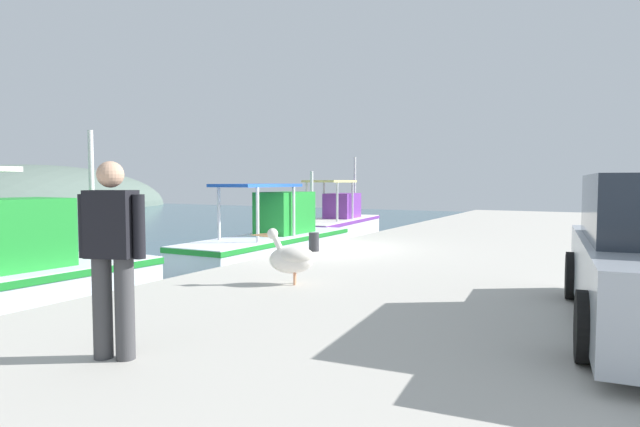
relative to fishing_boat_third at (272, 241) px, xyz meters
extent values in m
cube|color=#BCB7AD|center=(-1.67, -7.06, -0.26)|extent=(36.00, 10.00, 0.80)
ellipsoid|color=#596B60|center=(18.27, 37.12, -0.66)|extent=(25.59, 9.95, 5.02)
ellipsoid|color=#596B60|center=(15.60, 34.83, -0.66)|extent=(25.99, 13.84, 7.53)
cube|color=#1E8C2D|center=(-6.80, 0.73, 0.77)|extent=(1.86, 1.32, 1.18)
cylinder|color=silver|center=(-5.20, 0.64, 1.40)|extent=(0.10, 0.10, 2.43)
cube|color=white|center=(-0.13, 0.00, -0.25)|extent=(6.33, 1.76, 0.82)
cube|color=#1E8C2D|center=(-0.13, 0.00, 0.08)|extent=(6.37, 1.80, 0.12)
cube|color=#1E8C2D|center=(0.66, 0.01, 0.75)|extent=(1.78, 1.03, 1.18)
cylinder|color=silver|center=(-1.54, -0.61, 0.83)|extent=(0.08, 0.08, 1.34)
cylinder|color=silver|center=(-1.55, 0.58, 0.83)|extent=(0.08, 0.08, 1.34)
cylinder|color=silver|center=(0.16, -0.59, 0.83)|extent=(0.08, 0.08, 1.34)
cylinder|color=silver|center=(0.15, 0.59, 0.83)|extent=(0.08, 0.08, 1.34)
cube|color=#1E4CB2|center=(-0.69, -0.01, 1.54)|extent=(2.57, 1.27, 0.08)
cylinder|color=silver|center=(2.24, 0.02, 1.06)|extent=(0.10, 0.10, 1.80)
torus|color=orange|center=(0.66, 0.57, 0.75)|extent=(0.54, 0.11, 0.54)
cube|color=white|center=(5.78, 0.99, -0.22)|extent=(6.07, 2.25, 0.87)
cube|color=#723399|center=(5.78, 0.99, 0.14)|extent=(6.11, 2.30, 0.12)
cube|color=#723399|center=(6.52, 1.06, 0.70)|extent=(1.75, 1.17, 0.96)
cylinder|color=silver|center=(4.51, 0.27, 0.91)|extent=(0.08, 0.08, 1.40)
cylinder|color=silver|center=(4.39, 1.45, 0.91)|extent=(0.08, 0.08, 1.40)
cylinder|color=silver|center=(6.10, 0.42, 0.91)|extent=(0.08, 0.08, 1.40)
cylinder|color=silver|center=(5.99, 1.60, 0.91)|extent=(0.08, 0.08, 1.40)
cube|color=#D8CC72|center=(5.25, 0.94, 1.65)|extent=(2.51, 1.47, 0.08)
cylinder|color=silver|center=(7.99, 1.20, 1.44)|extent=(0.10, 0.10, 2.46)
cylinder|color=tan|center=(-5.37, -4.01, 0.25)|extent=(0.04, 0.04, 0.22)
cylinder|color=tan|center=(-5.48, -4.06, 0.25)|extent=(0.04, 0.04, 0.22)
ellipsoid|color=white|center=(-5.44, -3.99, 0.50)|extent=(0.57, 0.72, 0.40)
ellipsoid|color=silver|center=(-5.42, -4.04, 0.56)|extent=(0.57, 0.65, 0.28)
cylinder|color=white|center=(-5.53, -3.82, 0.72)|extent=(0.17, 0.21, 0.27)
sphere|color=white|center=(-5.57, -3.75, 0.88)|extent=(0.22, 0.22, 0.16)
cone|color=#F2B272|center=(-5.66, -3.57, 0.86)|extent=(0.20, 0.30, 0.07)
cylinder|color=#3F3F42|center=(-8.82, -4.44, 0.57)|extent=(0.16, 0.16, 0.86)
cylinder|color=#3F3F42|center=(-8.89, -4.25, 0.57)|extent=(0.16, 0.16, 0.86)
cube|color=black|center=(-8.85, -4.35, 1.28)|extent=(0.36, 0.44, 0.56)
cylinder|color=black|center=(-8.77, -4.57, 1.26)|extent=(0.10, 0.10, 0.53)
cylinder|color=black|center=(-8.94, -4.12, 1.26)|extent=(0.10, 0.10, 0.53)
sphere|color=tan|center=(-8.85, -4.35, 1.69)|extent=(0.22, 0.22, 0.22)
cylinder|color=black|center=(-7.06, -7.85, 0.44)|extent=(0.61, 0.23, 0.60)
cylinder|color=black|center=(-4.53, -7.64, 0.44)|extent=(0.61, 0.23, 0.60)
cylinder|color=#333338|center=(-2.14, -2.51, 0.34)|extent=(0.22, 0.22, 0.40)
camera|label=1|loc=(-11.78, -7.92, 1.63)|focal=29.02mm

